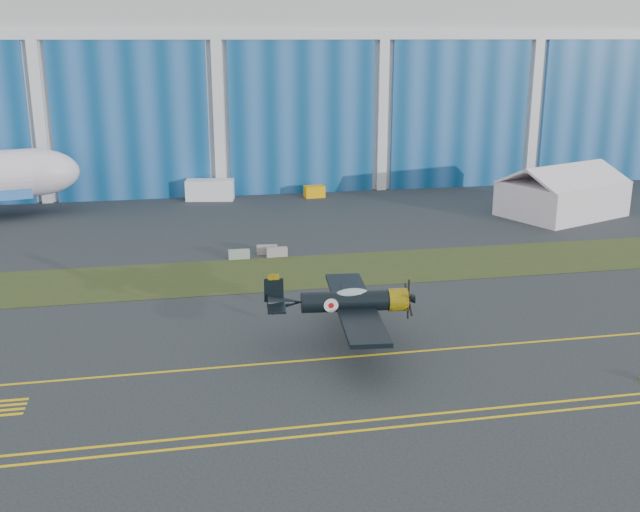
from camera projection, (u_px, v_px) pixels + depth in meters
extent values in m
plane|color=#2C3236|center=(268.00, 334.00, 53.19)|extent=(260.00, 260.00, 0.00)
cube|color=#475128|center=(248.00, 275.00, 66.36)|extent=(260.00, 10.00, 0.02)
cube|color=silver|center=(208.00, 72.00, 116.77)|extent=(220.00, 45.00, 30.00)
cube|color=navy|center=(218.00, 120.00, 96.70)|extent=(220.00, 0.60, 20.00)
cube|color=silver|center=(215.00, 35.00, 93.68)|extent=(220.00, 0.70, 1.20)
cube|color=yellow|center=(278.00, 363.00, 48.47)|extent=(200.00, 0.20, 0.02)
cube|color=yellow|center=(303.00, 436.00, 39.53)|extent=(80.00, 0.20, 0.02)
cube|color=yellow|center=(300.00, 427.00, 40.47)|extent=(80.00, 0.20, 0.02)
cube|color=white|center=(210.00, 190.00, 96.66)|extent=(6.40, 3.45, 2.63)
cube|color=#FFB208|center=(314.00, 192.00, 98.44)|extent=(2.69, 1.80, 1.51)
cube|color=#9383A4|center=(578.00, 184.00, 102.49)|extent=(3.35, 2.07, 1.90)
cube|color=gray|center=(239.00, 254.00, 71.07)|extent=(2.00, 0.61, 0.90)
cube|color=gray|center=(267.00, 250.00, 72.62)|extent=(2.05, 0.82, 0.90)
cube|color=gray|center=(277.00, 252.00, 71.79)|extent=(2.03, 0.72, 0.90)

